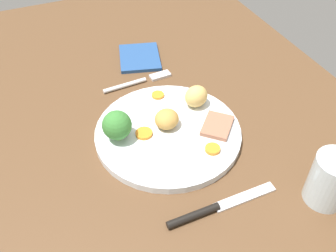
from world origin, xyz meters
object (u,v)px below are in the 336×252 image
Objects in this scene: roast_potato_right at (196,96)px; dinner_plate at (168,133)px; broccoli_floret at (117,125)px; meat_slice_main at (217,126)px; carrot_coin_front at (213,149)px; carrot_coin_side at (144,133)px; water_glass at (330,180)px; fork at (140,81)px; carrot_coin_back at (158,95)px; knife at (213,209)px; folded_napkin at (140,57)px; roast_potato_left at (167,119)px.

dinner_plate is at bearing -60.55° from roast_potato_right.
roast_potato_right is 16.78cm from broccoli_floret.
meat_slice_main is 5.89cm from carrot_coin_front.
water_glass is at bearing 43.04° from carrot_coin_side.
carrot_coin_front reaches higher than fork.
carrot_coin_side is (9.11, -6.37, 0.03)cm from carrot_coin_back.
roast_potato_right is (-4.35, 7.70, 2.82)cm from dinner_plate.
water_glass reaches higher than roast_potato_right.
dinner_plate is 28.07cm from water_glass.
water_glass is (14.54, 11.86, 2.58)cm from carrot_coin_front.
dinner_plate is at bearing 89.03° from knife.
water_glass reaches higher than broccoli_floret.
carrot_coin_side reaches higher than folded_napkin.
fork is at bearing 177.45° from dinner_plate.
roast_potato_right is 14.86cm from fork.
dinner_plate is 1.73× the size of fork.
carrot_coin_back reaches higher than fork.
broccoli_floret reaches higher than folded_napkin.
roast_potato_left is 0.41× the size of folded_napkin.
carrot_coin_back is (-12.58, -6.52, -0.16)cm from meat_slice_main.
folded_napkin is at bearing 173.23° from carrot_coin_back.
broccoli_floret is 0.52× the size of folded_napkin.
dinner_plate is 4.11× the size of meat_slice_main.
roast_potato_left is 9.18cm from broccoli_floret.
carrot_coin_side is 0.16× the size of knife.
carrot_coin_front is 0.17× the size of fork.
fork is (-17.11, 0.76, -0.31)cm from dinner_plate.
broccoli_floret reaches higher than dinner_plate.
carrot_coin_back reaches higher than knife.
knife is 43.37cm from folded_napkin.
roast_potato_right is 0.80× the size of broccoli_floret.
carrot_coin_front is 0.86× the size of carrot_coin_side.
fork is at bearing 87.93° from knife.
roast_potato_left reaches higher than fork.
carrot_coin_side is 0.20× the size of fork.
roast_potato_left is 0.30× the size of fork.
meat_slice_main is 1.41× the size of roast_potato_left.
carrot_coin_back is at bearing 145.05° from carrot_coin_side.
water_glass reaches higher than folded_napkin.
folded_napkin is (-8.58, 3.11, 0.01)cm from fork.
carrot_coin_front is (11.94, -2.68, -1.79)cm from roast_potato_right.
dinner_plate is at bearing -108.46° from meat_slice_main.
folded_napkin is at bearing 152.18° from broccoli_floret.
knife is (21.85, -7.80, -3.07)cm from roast_potato_right.
fork is at bearing -170.22° from carrot_coin_front.
folded_napkin is (-24.07, 12.70, -4.04)cm from broccoli_floret.
fork is at bearing -19.94° from folded_napkin.
carrot_coin_back is 0.44× the size of broccoli_floret.
carrot_coin_back is 0.29× the size of water_glass.
carrot_coin_front is (4.75, -3.49, -0.07)cm from meat_slice_main.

